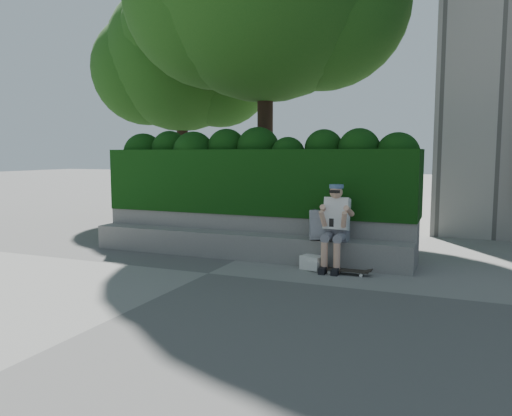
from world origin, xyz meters
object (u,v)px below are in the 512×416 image
at_px(person, 336,223).
at_px(skateboard, 346,270).
at_px(backpack_ground, 312,263).
at_px(backpack_plaid, 320,225).

bearing_deg(person, skateboard, -51.19).
distance_m(person, backpack_ground, 0.74).
distance_m(backpack_plaid, backpack_ground, 0.64).
distance_m(person, skateboard, 0.79).
xyz_separation_m(person, backpack_ground, (-0.33, -0.17, -0.64)).
relative_size(skateboard, backpack_plaid, 1.47).
relative_size(person, backpack_plaid, 2.82).
bearing_deg(backpack_plaid, skateboard, -56.99).
distance_m(skateboard, backpack_ground, 0.60).
height_order(skateboard, backpack_plaid, backpack_plaid).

